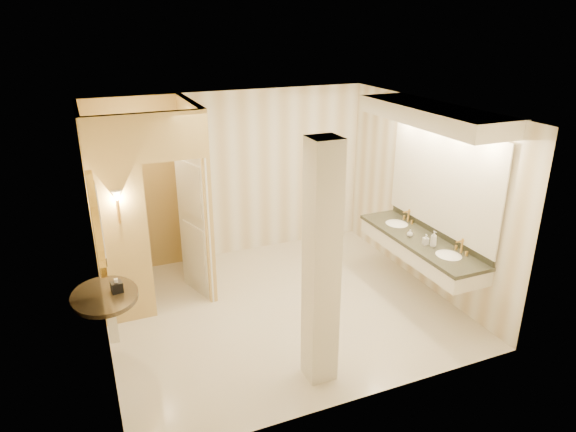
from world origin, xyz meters
The scene contains 16 objects.
floor centered at (0.00, 0.00, 0.00)m, with size 4.50×4.50×0.00m, color beige.
ceiling centered at (0.00, 0.00, 2.70)m, with size 4.50×4.50×0.00m, color white.
wall_back centered at (0.00, 2.00, 1.35)m, with size 4.50×0.02×2.70m, color white.
wall_front centered at (0.00, -2.00, 1.35)m, with size 4.50×0.02×2.70m, color white.
wall_left centered at (-2.25, 0.00, 1.35)m, with size 0.02×4.00×2.70m, color white.
wall_right centered at (2.25, 0.00, 1.35)m, with size 0.02×4.00×2.70m, color white.
toilet_closet centered at (-1.12, 0.97, 1.39)m, with size 1.50×1.55×2.70m.
wall_sconce centered at (-1.93, 0.43, 1.73)m, with size 0.14×0.14×0.42m.
vanity centered at (1.98, -0.40, 1.63)m, with size 0.75×2.37×2.09m.
console_shelf centered at (-2.21, -0.31, 1.34)m, with size 0.91×0.91×1.90m.
pillar centered at (-0.13, -1.48, 1.35)m, with size 0.31×0.31×2.70m, color white.
tissue_box centered at (-2.09, -0.31, 0.94)m, with size 0.12×0.12×0.12m, color black.
toilet centered at (-1.86, 1.49, 0.41)m, with size 0.46×0.81×0.83m, color white.
soap_bottle_a centered at (1.88, -0.60, 0.95)m, with size 0.07×0.07×0.15m, color beige.
soap_bottle_b centered at (1.84, -0.29, 0.93)m, with size 0.08×0.08×0.11m, color silver.
soap_bottle_c centered at (1.93, -0.68, 0.98)m, with size 0.08×0.09×0.22m, color #C6B28C.
Camera 1 is at (-2.28, -5.70, 3.75)m, focal length 32.00 mm.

